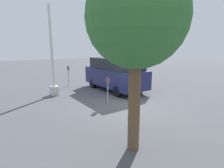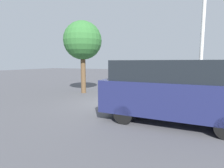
{
  "view_description": "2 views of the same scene",
  "coord_description": "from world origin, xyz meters",
  "px_view_note": "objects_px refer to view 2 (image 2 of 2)",
  "views": [
    {
      "loc": [
        -6.72,
        5.35,
        2.79
      ],
      "look_at": [
        0.52,
        0.29,
        0.99
      ],
      "focal_mm": 28.0,
      "sensor_mm": 36.0,
      "label": 1
    },
    {
      "loc": [
        3.19,
        -7.8,
        2.1
      ],
      "look_at": [
        -0.28,
        0.1,
        1.02
      ],
      "focal_mm": 28.0,
      "sensor_mm": 36.0,
      "label": 2
    }
  ],
  "objects_px": {
    "parked_van": "(172,89)",
    "street_tree": "(83,41)",
    "parking_meter_near": "(128,83)",
    "lamp_post": "(200,68)"
  },
  "relations": [
    {
      "from": "lamp_post",
      "to": "parked_van",
      "type": "distance_m",
      "value": 3.98
    },
    {
      "from": "parking_meter_near",
      "to": "street_tree",
      "type": "relative_size",
      "value": 0.29
    },
    {
      "from": "lamp_post",
      "to": "parked_van",
      "type": "xyz_separation_m",
      "value": [
        -1.05,
        -3.79,
        -0.61
      ]
    },
    {
      "from": "parked_van",
      "to": "street_tree",
      "type": "distance_m",
      "value": 7.5
    },
    {
      "from": "parking_meter_near",
      "to": "parked_van",
      "type": "distance_m",
      "value": 3.14
    },
    {
      "from": "parked_van",
      "to": "street_tree",
      "type": "relative_size",
      "value": 1.01
    },
    {
      "from": "lamp_post",
      "to": "parked_van",
      "type": "bearing_deg",
      "value": -105.47
    },
    {
      "from": "parking_meter_near",
      "to": "street_tree",
      "type": "height_order",
      "value": "street_tree"
    },
    {
      "from": "parking_meter_near",
      "to": "parked_van",
      "type": "height_order",
      "value": "parked_van"
    },
    {
      "from": "parking_meter_near",
      "to": "parked_van",
      "type": "xyz_separation_m",
      "value": [
        2.31,
        -2.13,
        0.12
      ]
    }
  ]
}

